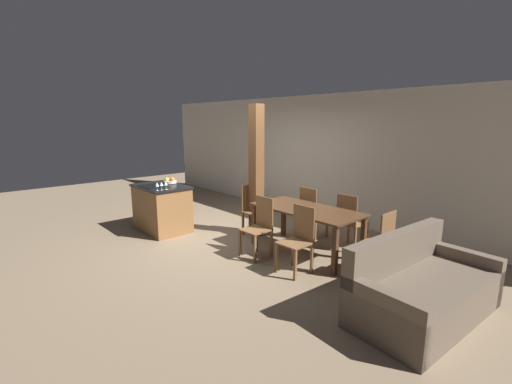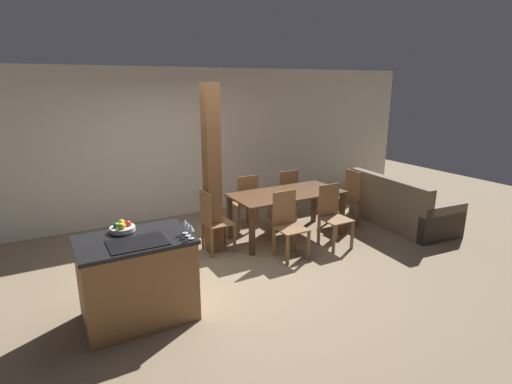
% 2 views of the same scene
% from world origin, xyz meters
% --- Properties ---
extents(ground_plane, '(16.00, 16.00, 0.00)m').
position_xyz_m(ground_plane, '(0.00, 0.00, 0.00)').
color(ground_plane, '#847056').
extents(wall_back, '(11.20, 0.08, 2.70)m').
position_xyz_m(wall_back, '(0.00, 2.52, 1.35)').
color(wall_back, silver).
rests_on(wall_back, ground_plane).
extents(kitchen_island, '(1.14, 0.78, 0.92)m').
position_xyz_m(kitchen_island, '(-1.27, -0.60, 0.46)').
color(kitchen_island, olive).
rests_on(kitchen_island, ground_plane).
extents(fruit_bowl, '(0.26, 0.26, 0.12)m').
position_xyz_m(fruit_bowl, '(-1.34, -0.37, 0.96)').
color(fruit_bowl, silver).
rests_on(fruit_bowl, kitchen_island).
extents(wine_glass_near, '(0.07, 0.07, 0.15)m').
position_xyz_m(wine_glass_near, '(-0.78, -0.92, 1.03)').
color(wine_glass_near, silver).
rests_on(wine_glass_near, kitchen_island).
extents(wine_glass_middle, '(0.07, 0.07, 0.15)m').
position_xyz_m(wine_glass_middle, '(-0.78, -0.83, 1.03)').
color(wine_glass_middle, silver).
rests_on(wine_glass_middle, kitchen_island).
extents(wine_glass_far, '(0.07, 0.07, 0.15)m').
position_xyz_m(wine_glass_far, '(-0.78, -0.75, 1.03)').
color(wine_glass_far, silver).
rests_on(wine_glass_far, kitchen_island).
extents(dining_table, '(1.80, 0.87, 0.74)m').
position_xyz_m(dining_table, '(1.38, 0.59, 0.64)').
color(dining_table, '#51331E').
rests_on(dining_table, ground_plane).
extents(dining_chair_near_left, '(0.40, 0.40, 0.95)m').
position_xyz_m(dining_chair_near_left, '(0.97, -0.07, 0.49)').
color(dining_chair_near_left, brown).
rests_on(dining_chair_near_left, ground_plane).
extents(dining_chair_near_right, '(0.40, 0.40, 0.95)m').
position_xyz_m(dining_chair_near_right, '(1.79, -0.07, 0.49)').
color(dining_chair_near_right, brown).
rests_on(dining_chair_near_right, ground_plane).
extents(dining_chair_far_left, '(0.40, 0.40, 0.95)m').
position_xyz_m(dining_chair_far_left, '(0.97, 1.24, 0.49)').
color(dining_chair_far_left, brown).
rests_on(dining_chair_far_left, ground_plane).
extents(dining_chair_far_right, '(0.40, 0.40, 0.95)m').
position_xyz_m(dining_chair_far_right, '(1.79, 1.24, 0.49)').
color(dining_chair_far_right, brown).
rests_on(dining_chair_far_right, ground_plane).
extents(dining_chair_head_end, '(0.40, 0.40, 0.95)m').
position_xyz_m(dining_chair_head_end, '(0.10, 0.59, 0.49)').
color(dining_chair_head_end, brown).
rests_on(dining_chair_head_end, ground_plane).
extents(dining_chair_foot_end, '(0.40, 0.40, 0.95)m').
position_xyz_m(dining_chair_foot_end, '(2.66, 0.59, 0.49)').
color(dining_chair_foot_end, brown).
rests_on(dining_chair_foot_end, ground_plane).
extents(couch, '(1.05, 1.91, 0.88)m').
position_xyz_m(couch, '(3.46, 0.08, 0.29)').
color(couch, brown).
rests_on(couch, ground_plane).
extents(timber_post, '(0.21, 0.21, 2.44)m').
position_xyz_m(timber_post, '(0.13, 0.64, 1.22)').
color(timber_post, brown).
rests_on(timber_post, ground_plane).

